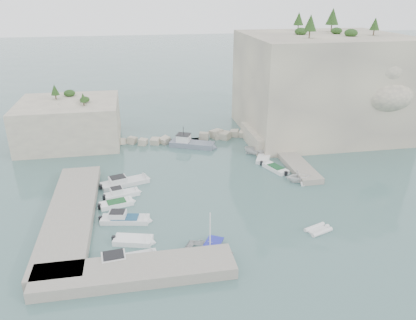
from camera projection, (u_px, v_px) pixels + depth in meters
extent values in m
plane|color=#476B69|center=(217.00, 201.00, 49.57)|extent=(400.00, 400.00, 0.00)
cube|color=beige|center=(320.00, 85.00, 70.92)|extent=(26.00, 22.00, 17.00)
cube|color=beige|center=(272.00, 137.00, 67.55)|extent=(8.00, 10.00, 2.50)
cube|color=beige|center=(70.00, 122.00, 67.56)|extent=(16.00, 14.00, 7.00)
cube|color=#9E9689|center=(71.00, 214.00, 45.64)|extent=(5.00, 24.00, 1.10)
cube|color=#9E9689|center=(136.00, 272.00, 36.37)|extent=(18.00, 4.00, 1.10)
cube|color=#9E9689|center=(292.00, 159.00, 60.71)|extent=(3.00, 16.00, 0.80)
cube|color=beige|center=(185.00, 137.00, 69.07)|extent=(28.00, 3.00, 1.40)
imported|color=silver|center=(210.00, 252.00, 39.93)|extent=(5.86, 5.33, 0.99)
imported|color=white|center=(298.00, 182.00, 54.65)|extent=(3.68, 3.23, 1.85)
imported|color=silver|center=(257.00, 155.00, 63.53)|extent=(4.16, 3.01, 1.51)
cylinder|color=white|center=(210.00, 230.00, 38.92)|extent=(0.10, 0.10, 4.20)
cone|color=#1E4219|center=(310.00, 23.00, 61.38)|extent=(1.96, 1.96, 2.45)
cone|color=#1E4219|center=(333.00, 16.00, 70.73)|extent=(2.24, 2.24, 2.80)
cone|color=#1E4219|center=(375.00, 24.00, 65.35)|extent=(1.57, 1.57, 1.96)
cone|color=#1E4219|center=(299.00, 19.00, 72.82)|extent=(1.79, 1.79, 2.24)
cone|color=#1E4219|center=(55.00, 90.00, 67.05)|extent=(1.40, 1.40, 1.75)
cone|color=#1E4219|center=(83.00, 97.00, 63.47)|extent=(1.12, 1.12, 1.40)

